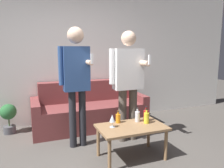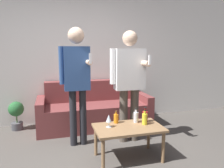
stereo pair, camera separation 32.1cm
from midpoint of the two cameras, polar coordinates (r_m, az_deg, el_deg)
wall_back at (r=4.39m, az=-8.87°, el=7.59°), size 8.00×0.06×2.70m
couch at (r=4.21m, az=-2.50°, el=-6.79°), size 2.08×0.82×0.85m
coffee_table at (r=2.96m, az=7.51°, el=-12.08°), size 0.90×0.54×0.45m
bottle_orange at (r=3.04m, az=11.58°, el=-8.89°), size 0.07×0.07×0.21m
bottle_green at (r=3.09m, az=9.29°, el=-8.51°), size 0.07×0.07×0.20m
bottle_dark at (r=3.04m, az=4.13°, el=-8.96°), size 0.07×0.07×0.17m
bottle_yellow at (r=3.14m, az=11.59°, el=-8.28°), size 0.08×0.08×0.21m
wine_glass_near at (r=2.87m, az=2.39°, el=-9.08°), size 0.07×0.07×0.17m
person_standing_left at (r=3.23m, az=-6.40°, el=2.24°), size 0.44×0.44×1.77m
person_standing_right at (r=3.39m, az=7.22°, el=1.55°), size 0.54×0.45×1.74m
potted_plant at (r=4.29m, az=-21.78°, el=-6.99°), size 0.27×0.27×0.52m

